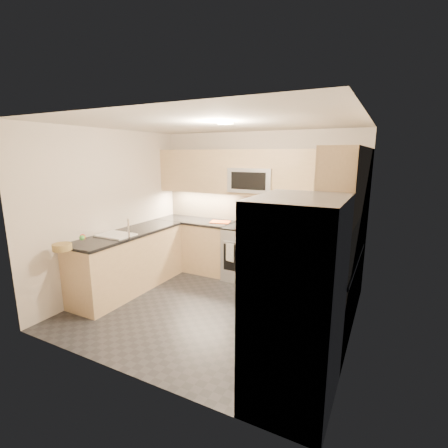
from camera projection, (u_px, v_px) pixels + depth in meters
floor at (213, 309)px, 4.55m from camera, size 3.60×3.20×0.00m
ceiling at (211, 123)px, 4.02m from camera, size 3.60×3.20×0.02m
wall_back at (257, 205)px, 5.68m from camera, size 3.60×0.02×2.50m
wall_front at (124, 254)px, 2.90m from camera, size 3.60×0.02×2.50m
wall_left at (112, 211)px, 5.09m from camera, size 0.02×3.20×2.50m
wall_right at (358, 237)px, 3.48m from camera, size 0.02×3.20×2.50m
base_cab_back_left at (196, 245)px, 6.07m from camera, size 1.42×0.60×0.90m
base_cab_back_right at (313, 263)px, 5.10m from camera, size 1.42×0.60×0.90m
base_cab_right at (327, 296)px, 3.91m from camera, size 0.60×1.70×0.90m
base_cab_peninsula at (130, 262)px, 5.13m from camera, size 0.60×2.00×0.90m
countertop_back_left at (195, 221)px, 5.97m from camera, size 1.42×0.63×0.04m
countertop_back_right at (315, 234)px, 5.00m from camera, size 1.42×0.63×0.04m
countertop_right at (329, 259)px, 3.81m from camera, size 0.63×1.70×0.04m
countertop_peninsula at (128, 233)px, 5.03m from camera, size 0.63×2.00×0.04m
upper_cab_back at (254, 172)px, 5.40m from camera, size 3.60×0.35×0.75m
upper_cab_right at (348, 181)px, 3.68m from camera, size 0.35×1.95×0.75m
backsplash_back at (257, 208)px, 5.68m from camera, size 3.60×0.01×0.51m
backsplash_right at (361, 233)px, 3.88m from camera, size 0.01×2.30×0.51m
gas_range at (249, 253)px, 5.56m from camera, size 0.76×0.65×0.91m
range_cooktop at (249, 227)px, 5.46m from camera, size 0.76×0.65×0.03m
oven_door_glass at (241, 259)px, 5.28m from camera, size 0.62×0.02×0.45m
oven_handle at (240, 243)px, 5.20m from camera, size 0.60×0.02×0.02m
microwave at (253, 180)px, 5.41m from camera, size 0.76×0.40×0.40m
microwave_door at (248, 181)px, 5.23m from camera, size 0.60×0.01×0.28m
refrigerator at (296, 304)px, 2.71m from camera, size 0.70×0.90×1.80m
fridge_handle_left at (247, 297)px, 2.71m from camera, size 0.02×0.02×1.20m
fridge_handle_right at (262, 283)px, 3.02m from camera, size 0.02×0.02×1.20m
sink_basin at (116, 240)px, 4.82m from camera, size 0.52×0.38×0.16m
faucet at (128, 228)px, 4.66m from camera, size 0.03×0.03×0.28m
utensil_bowl at (353, 231)px, 4.76m from camera, size 0.33×0.33×0.16m
cutting_board at (220, 222)px, 5.75m from camera, size 0.39×0.31×0.01m
fruit_basket at (62, 247)px, 4.07m from camera, size 0.30×0.30×0.08m
fruit_apple at (83, 237)px, 4.29m from camera, size 0.07×0.07×0.07m
fruit_pear at (82, 238)px, 4.23m from camera, size 0.07×0.07×0.07m
dish_towel_check at (230, 252)px, 5.30m from camera, size 0.16×0.06×0.31m
fruit_orange at (83, 237)px, 4.25m from camera, size 0.07×0.07×0.07m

